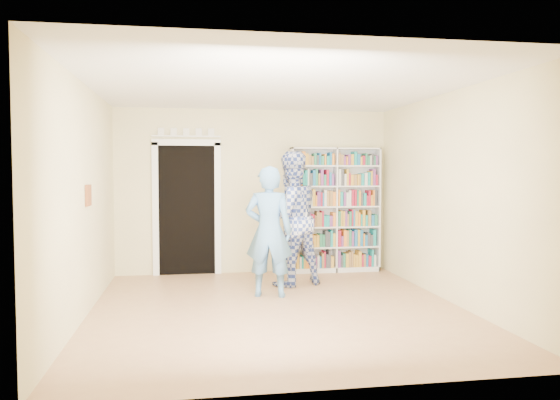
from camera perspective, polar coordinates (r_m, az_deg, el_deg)
name	(u,v)px	position (r m, az deg, el deg)	size (l,w,h in m)	color
floor	(278,309)	(6.79, -0.23, -11.33)	(5.00, 5.00, 0.00)	#AB7752
ceiling	(278,86)	(6.66, -0.24, 11.80)	(5.00, 5.00, 0.00)	white
wall_back	(254,191)	(9.06, -2.75, 0.90)	(4.50, 4.50, 0.00)	#F3E7A7
wall_left	(83,200)	(6.62, -19.85, -0.05)	(5.00, 5.00, 0.00)	#F3E7A7
wall_right	(452,197)	(7.29, 17.50, 0.26)	(5.00, 5.00, 0.00)	#F3E7A7
bookshelf	(335,209)	(9.18, 5.77, -0.97)	(1.51, 0.28, 2.07)	white
doorway	(187,202)	(8.99, -9.71, -0.24)	(1.10, 0.08, 2.43)	black
wall_art	(88,195)	(6.81, -19.39, 0.46)	(0.03, 0.25, 0.25)	maroon
man_blue	(269,231)	(7.32, -1.18, -3.30)	(0.64, 0.42, 1.75)	#5A90C8
man_plaid	(290,219)	(8.03, 1.07, -1.95)	(0.96, 0.75, 1.98)	#2E418F
paper_sheet	(300,220)	(7.83, 2.10, -2.06)	(0.21, 0.01, 0.29)	white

